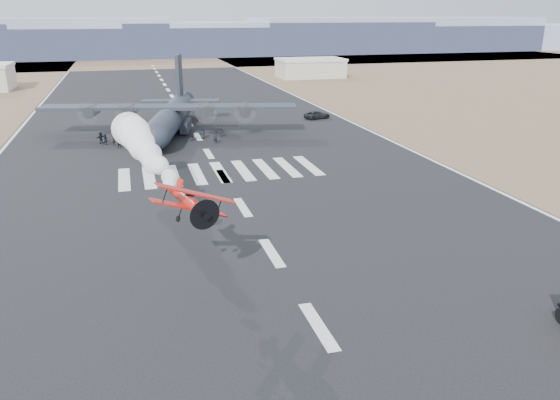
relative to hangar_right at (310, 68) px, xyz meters
name	(u,v)px	position (x,y,z in m)	size (l,w,h in m)	color
scrub_far	(149,60)	(-46.00, 80.00, -3.01)	(500.00, 80.00, 0.00)	brown
runway_markings	(209,154)	(-46.00, -90.00, -3.00)	(60.00, 260.00, 0.01)	silver
ridge_seg_d	(145,41)	(-46.00, 110.00, 3.49)	(150.00, 50.00, 13.00)	#848EA8
ridge_seg_e	(277,38)	(19.00, 110.00, 4.49)	(150.00, 50.00, 15.00)	#848EA8
ridge_seg_f	(393,34)	(84.00, 110.00, 5.49)	(150.00, 50.00, 17.00)	#848EA8
ridge_seg_g	(497,37)	(149.00, 110.00, 3.49)	(150.00, 50.00, 13.00)	#848EA8
hangar_right	(310,68)	(0.00, 0.00, 0.00)	(20.50, 12.50, 5.90)	#AFAA9C
aerobatic_biplane	(190,202)	(-53.17, -130.64, 3.86)	(5.79, 5.58, 3.53)	red
smoke_trail	(136,138)	(-56.29, -109.30, 4.03)	(5.70, 25.69, 3.85)	white
transport_aircraft	(171,114)	(-49.73, -73.60, 0.13)	(41.82, 34.20, 12.17)	#1D252B
support_vehicle	(317,115)	(-21.49, -67.90, -2.29)	(2.40, 5.20, 1.45)	black
crew_a	(114,140)	(-59.33, -80.93, -2.13)	(0.64, 0.52, 1.75)	black
crew_b	(119,143)	(-58.50, -82.95, -2.18)	(0.80, 0.50, 1.65)	black
crew_c	(220,132)	(-42.45, -79.38, -2.18)	(1.07, 0.49, 1.65)	black
crew_d	(192,135)	(-47.31, -80.84, -2.13)	(1.03, 0.53, 1.75)	black
crew_e	(203,133)	(-45.39, -79.84, -2.11)	(0.88, 0.54, 1.80)	black
crew_f	(101,138)	(-61.29, -78.92, -2.08)	(1.72, 0.56, 1.86)	black
crew_g	(216,138)	(-43.92, -83.73, -2.17)	(0.62, 0.51, 1.69)	black
crew_h	(106,140)	(-60.52, -80.26, -2.15)	(0.83, 0.51, 1.71)	black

